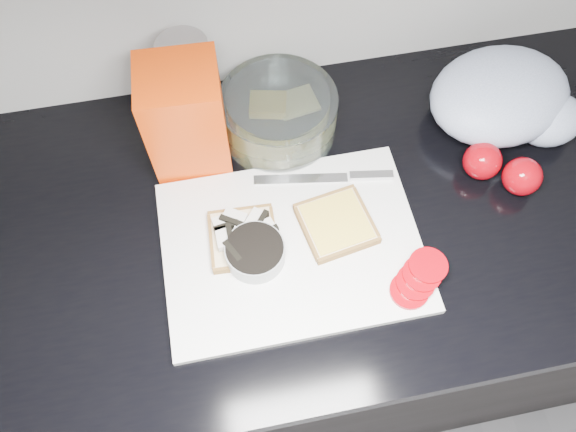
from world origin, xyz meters
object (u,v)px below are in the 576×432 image
(bread_bag, at_px, (186,118))
(steel_canister, at_px, (191,88))
(cutting_board, at_px, (292,246))
(glass_bowl, at_px, (278,115))

(bread_bag, xyz_separation_m, steel_canister, (0.01, 0.06, -0.00))
(cutting_board, xyz_separation_m, steel_canister, (-0.11, 0.27, 0.09))
(glass_bowl, bearing_deg, steel_canister, 164.67)
(cutting_board, distance_m, glass_bowl, 0.24)
(bread_bag, height_order, steel_canister, bread_bag)
(cutting_board, relative_size, glass_bowl, 2.00)
(glass_bowl, distance_m, bread_bag, 0.16)
(glass_bowl, relative_size, bread_bag, 1.03)
(cutting_board, height_order, glass_bowl, glass_bowl)
(bread_bag, distance_m, steel_canister, 0.06)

